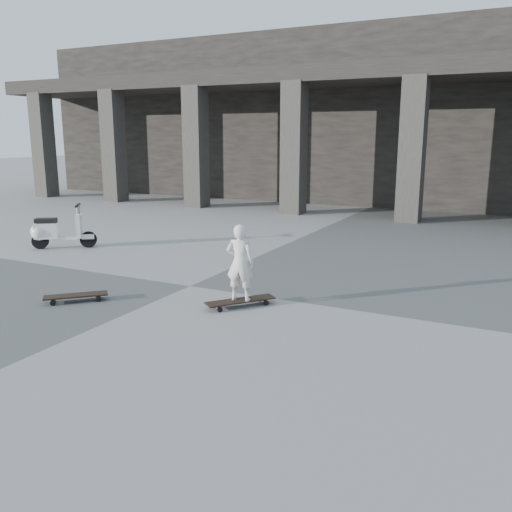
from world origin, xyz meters
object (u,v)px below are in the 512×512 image
at_px(longboard, 240,301).
at_px(skateboard_spare, 76,296).
at_px(scooter, 52,231).
at_px(child, 240,262).

distance_m(longboard, skateboard_spare, 2.46).
relative_size(skateboard_spare, scooter, 0.69).
bearing_deg(scooter, longboard, -52.75).
bearing_deg(skateboard_spare, child, -22.83).
relative_size(longboard, skateboard_spare, 1.18).
bearing_deg(skateboard_spare, longboard, -22.83).
bearing_deg(child, scooter, -29.15).
height_order(longboard, child, child).
bearing_deg(scooter, child, -52.75).
height_order(longboard, skateboard_spare, skateboard_spare).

